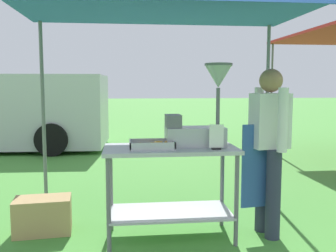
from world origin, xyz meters
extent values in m
plane|color=#478E38|center=(0.00, 6.00, 0.00)|extent=(70.00, 70.00, 0.00)
cylinder|color=slate|center=(-1.29, 2.62, 1.11)|extent=(0.04, 0.04, 2.22)
cylinder|color=slate|center=(1.54, 2.62, 1.11)|extent=(0.04, 0.04, 2.22)
cube|color=blue|center=(0.13, 1.51, 2.24)|extent=(3.03, 2.43, 0.05)
cube|color=#B7B7BC|center=(0.13, 1.36, 0.86)|extent=(1.24, 0.61, 0.04)
cube|color=#B7B7BC|center=(0.13, 1.36, 0.25)|extent=(1.14, 0.56, 0.02)
cylinder|color=slate|center=(-0.44, 1.10, 0.42)|extent=(0.04, 0.04, 0.84)
cylinder|color=slate|center=(0.70, 1.10, 0.42)|extent=(0.04, 0.04, 0.84)
cylinder|color=slate|center=(-0.44, 1.61, 0.42)|extent=(0.04, 0.04, 0.84)
cylinder|color=slate|center=(0.70, 1.61, 0.42)|extent=(0.04, 0.04, 0.84)
cube|color=#B7B7BC|center=(-0.05, 1.31, 0.89)|extent=(0.41, 0.29, 0.01)
cube|color=#B7B7BC|center=(-0.05, 1.17, 0.92)|extent=(0.41, 0.01, 0.06)
cube|color=#B7B7BC|center=(-0.05, 1.45, 0.92)|extent=(0.41, 0.01, 0.06)
cube|color=#B7B7BC|center=(-0.25, 1.31, 0.92)|extent=(0.01, 0.29, 0.06)
cube|color=#B7B7BC|center=(0.15, 1.31, 0.92)|extent=(0.01, 0.29, 0.06)
torus|color=gold|center=(-0.03, 1.39, 0.91)|extent=(0.09, 0.09, 0.03)
torus|color=gold|center=(-0.06, 1.28, 0.91)|extent=(0.11, 0.11, 0.03)
torus|color=gold|center=(-0.15, 1.38, 0.91)|extent=(0.11, 0.11, 0.03)
torus|color=gold|center=(-0.17, 1.28, 0.91)|extent=(0.11, 0.11, 0.03)
torus|color=gold|center=(0.10, 1.38, 0.91)|extent=(0.11, 0.11, 0.03)
torus|color=gold|center=(-0.20, 1.22, 0.91)|extent=(0.11, 0.11, 0.03)
torus|color=gold|center=(0.05, 1.21, 0.91)|extent=(0.11, 0.11, 0.03)
torus|color=gold|center=(0.03, 1.34, 0.91)|extent=(0.09, 0.09, 0.03)
torus|color=gold|center=(0.09, 1.28, 0.91)|extent=(0.11, 0.11, 0.03)
torus|color=gold|center=(-0.12, 1.22, 0.91)|extent=(0.10, 0.10, 0.03)
torus|color=gold|center=(0.01, 1.33, 0.93)|extent=(0.11, 0.11, 0.03)
torus|color=gold|center=(-0.08, 1.34, 0.91)|extent=(0.10, 0.10, 0.03)
torus|color=gold|center=(0.10, 1.31, 0.93)|extent=(0.11, 0.11, 0.03)
cube|color=#B7B7BC|center=(0.37, 1.41, 0.97)|extent=(0.56, 0.28, 0.18)
cube|color=slate|center=(0.16, 1.41, 1.12)|extent=(0.14, 0.22, 0.12)
cylinder|color=slate|center=(0.59, 1.41, 1.25)|extent=(0.04, 0.04, 0.37)
cone|color=#B7B7BC|center=(0.59, 1.41, 1.53)|extent=(0.25, 0.25, 0.21)
cylinder|color=slate|center=(0.59, 1.41, 1.65)|extent=(0.26, 0.26, 0.02)
cube|color=black|center=(0.53, 1.18, 0.89)|extent=(0.08, 0.05, 0.02)
cube|color=white|center=(0.53, 1.18, 1.00)|extent=(0.13, 0.02, 0.21)
cylinder|color=#2D3347|center=(1.09, 1.23, 0.43)|extent=(0.14, 0.14, 0.86)
cylinder|color=#2D3347|center=(1.06, 1.43, 0.43)|extent=(0.14, 0.14, 0.86)
cube|color=silver|center=(1.08, 1.33, 1.12)|extent=(0.37, 0.27, 0.52)
cube|color=#335BA3|center=(0.96, 1.31, 0.69)|extent=(0.32, 0.07, 0.80)
cylinder|color=silver|center=(1.11, 1.11, 1.15)|extent=(0.10, 0.10, 0.58)
cylinder|color=silver|center=(1.05, 1.55, 1.15)|extent=(0.10, 0.10, 0.58)
sphere|color=#A87A56|center=(1.08, 1.33, 1.50)|extent=(0.22, 0.22, 0.22)
cube|color=tan|center=(-1.11, 1.61, 0.18)|extent=(0.57, 0.38, 0.35)
cylinder|color=black|center=(-1.82, 5.85, 0.34)|extent=(0.69, 0.27, 0.68)
cylinder|color=black|center=(-1.75, 7.71, 0.34)|extent=(0.69, 0.27, 0.68)
cylinder|color=slate|center=(2.90, 5.90, 1.18)|extent=(0.04, 0.04, 2.35)
camera|label=1|loc=(-0.28, -2.11, 1.45)|focal=40.38mm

